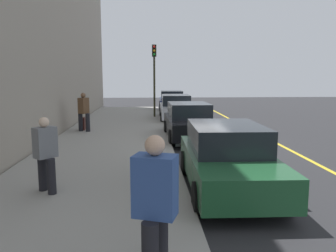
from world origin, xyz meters
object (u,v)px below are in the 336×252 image
(parked_car_silver, at_px, (176,108))
(pedestrian_brown_coat, at_px, (84,111))
(pedestrian_blue_coat, at_px, (155,206))
(parked_car_green, at_px, (227,158))
(parked_car_navy, at_px, (172,101))
(parked_car_black, at_px, (189,122))
(pedestrian_grey_coat, at_px, (46,153))
(rolling_suitcase, at_px, (82,124))
(traffic_light_pole, at_px, (154,68))

(parked_car_silver, bearing_deg, pedestrian_brown_coat, -44.43)
(pedestrian_blue_coat, bearing_deg, parked_car_green, 154.64)
(parked_car_navy, height_order, pedestrian_blue_coat, pedestrian_blue_coat)
(parked_car_black, bearing_deg, parked_car_silver, -179.76)
(pedestrian_grey_coat, bearing_deg, rolling_suitcase, -174.34)
(parked_car_green, height_order, pedestrian_grey_coat, pedestrian_grey_coat)
(parked_car_green, relative_size, pedestrian_brown_coat, 2.47)
(parked_car_navy, bearing_deg, parked_car_green, -0.14)
(pedestrian_blue_coat, relative_size, pedestrian_grey_coat, 1.12)
(rolling_suitcase, bearing_deg, parked_car_silver, 132.02)
(pedestrian_brown_coat, bearing_deg, rolling_suitcase, -158.83)
(parked_car_black, xyz_separation_m, traffic_light_pole, (-6.81, -1.28, 2.32))
(parked_car_navy, distance_m, pedestrian_grey_coat, 18.79)
(parked_car_navy, xyz_separation_m, pedestrian_blue_coat, (21.69, -1.79, 0.36))
(parked_car_silver, relative_size, parked_car_black, 1.05)
(parked_car_silver, relative_size, rolling_suitcase, 4.66)
(parked_car_black, relative_size, parked_car_green, 0.97)
(parked_car_silver, relative_size, pedestrian_grey_coat, 2.69)
(parked_car_navy, height_order, pedestrian_grey_coat, pedestrian_grey_coat)
(parked_car_black, bearing_deg, parked_car_navy, 179.33)
(parked_car_navy, xyz_separation_m, parked_car_black, (11.77, -0.14, -0.00))
(parked_car_black, height_order, rolling_suitcase, parked_car_black)
(parked_car_navy, xyz_separation_m, parked_car_silver, (5.63, -0.16, -0.00))
(parked_car_green, xyz_separation_m, traffic_light_pole, (-13.05, -1.38, 2.32))
(parked_car_navy, bearing_deg, parked_car_silver, -1.67)
(pedestrian_brown_coat, relative_size, traffic_light_pole, 0.40)
(parked_car_navy, relative_size, parked_car_black, 1.07)
(pedestrian_grey_coat, height_order, traffic_light_pole, traffic_light_pole)
(parked_car_black, height_order, pedestrian_grey_coat, pedestrian_grey_coat)
(parked_car_green, height_order, pedestrian_blue_coat, pedestrian_blue_coat)
(parked_car_silver, height_order, pedestrian_brown_coat, pedestrian_brown_coat)
(pedestrian_grey_coat, xyz_separation_m, traffic_light_pole, (-13.39, 2.60, 2.06))
(parked_car_navy, height_order, parked_car_green, same)
(parked_car_silver, height_order, pedestrian_blue_coat, pedestrian_blue_coat)
(parked_car_black, bearing_deg, parked_car_green, 0.88)
(parked_car_navy, bearing_deg, parked_car_black, -0.67)
(parked_car_navy, relative_size, pedestrian_grey_coat, 2.73)
(parked_car_black, xyz_separation_m, parked_car_green, (6.24, 0.10, 0.00))
(pedestrian_brown_coat, distance_m, traffic_light_pole, 6.55)
(rolling_suitcase, bearing_deg, parked_car_black, 68.00)
(parked_car_silver, distance_m, pedestrian_brown_coat, 6.50)
(parked_car_black, xyz_separation_m, pedestrian_brown_coat, (-1.51, -4.57, 0.32))
(parked_car_black, distance_m, traffic_light_pole, 7.31)
(parked_car_black, xyz_separation_m, pedestrian_grey_coat, (6.58, -3.88, 0.26))
(parked_car_navy, bearing_deg, pedestrian_blue_coat, -4.71)
(parked_car_green, relative_size, traffic_light_pole, 0.99)
(pedestrian_brown_coat, xyz_separation_m, pedestrian_grey_coat, (8.09, 0.69, -0.06))
(pedestrian_blue_coat, height_order, traffic_light_pole, traffic_light_pole)
(parked_car_green, relative_size, pedestrian_grey_coat, 2.64)
(pedestrian_grey_coat, distance_m, rolling_suitcase, 8.55)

